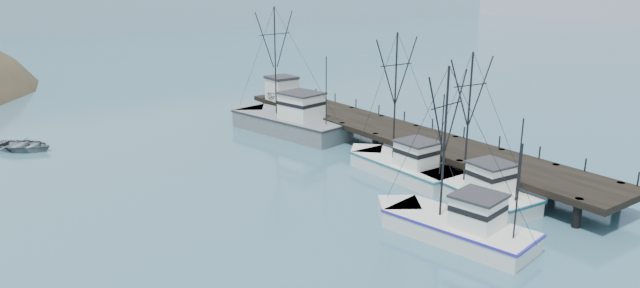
{
  "coord_description": "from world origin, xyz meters",
  "views": [
    {
      "loc": [
        -22.27,
        -22.14,
        15.6
      ],
      "look_at": [
        4.2,
        14.72,
        2.5
      ],
      "focal_mm": 32.0,
      "sensor_mm": 36.0,
      "label": 1
    }
  ],
  "objects_px": {
    "trawler_near": "(473,189)",
    "trawler_mid": "(453,226)",
    "trawler_far": "(402,165)",
    "pier_shed": "(282,88)",
    "work_vessel": "(287,121)",
    "motorboat": "(23,150)",
    "pier": "(396,132)",
    "pickup_truck": "(291,92)"
  },
  "relations": [
    {
      "from": "trawler_near",
      "to": "work_vessel",
      "type": "relative_size",
      "value": 0.69
    },
    {
      "from": "trawler_near",
      "to": "trawler_far",
      "type": "height_order",
      "value": "trawler_far"
    },
    {
      "from": "pier",
      "to": "work_vessel",
      "type": "height_order",
      "value": "work_vessel"
    },
    {
      "from": "pier_shed",
      "to": "trawler_near",
      "type": "bearing_deg",
      "value": -95.09
    },
    {
      "from": "trawler_far",
      "to": "motorboat",
      "type": "relative_size",
      "value": 2.03
    },
    {
      "from": "work_vessel",
      "to": "pickup_truck",
      "type": "relative_size",
      "value": 2.88
    },
    {
      "from": "trawler_mid",
      "to": "motorboat",
      "type": "height_order",
      "value": "trawler_mid"
    },
    {
      "from": "trawler_near",
      "to": "pickup_truck",
      "type": "relative_size",
      "value": 1.98
    },
    {
      "from": "pier",
      "to": "pier_shed",
      "type": "bearing_deg",
      "value": 94.76
    },
    {
      "from": "trawler_near",
      "to": "trawler_mid",
      "type": "bearing_deg",
      "value": -150.02
    },
    {
      "from": "trawler_far",
      "to": "work_vessel",
      "type": "relative_size",
      "value": 0.74
    },
    {
      "from": "pier",
      "to": "pickup_truck",
      "type": "distance_m",
      "value": 18.03
    },
    {
      "from": "trawler_far",
      "to": "pier_shed",
      "type": "distance_m",
      "value": 24.05
    },
    {
      "from": "trawler_mid",
      "to": "trawler_far",
      "type": "relative_size",
      "value": 0.94
    },
    {
      "from": "trawler_near",
      "to": "motorboat",
      "type": "bearing_deg",
      "value": 126.42
    },
    {
      "from": "trawler_mid",
      "to": "motorboat",
      "type": "relative_size",
      "value": 1.9
    },
    {
      "from": "pier",
      "to": "work_vessel",
      "type": "relative_size",
      "value": 2.73
    },
    {
      "from": "trawler_mid",
      "to": "work_vessel",
      "type": "relative_size",
      "value": 0.7
    },
    {
      "from": "trawler_near",
      "to": "work_vessel",
      "type": "bearing_deg",
      "value": 91.8
    },
    {
      "from": "pier",
      "to": "work_vessel",
      "type": "distance_m",
      "value": 12.51
    },
    {
      "from": "trawler_far",
      "to": "motorboat",
      "type": "xyz_separation_m",
      "value": [
        -24.31,
        26.33,
        -0.82
      ]
    },
    {
      "from": "pier_shed",
      "to": "pickup_truck",
      "type": "distance_m",
      "value": 1.43
    },
    {
      "from": "trawler_mid",
      "to": "work_vessel",
      "type": "bearing_deg",
      "value": 79.11
    },
    {
      "from": "pier",
      "to": "pier_shed",
      "type": "relative_size",
      "value": 13.75
    },
    {
      "from": "trawler_mid",
      "to": "pier_shed",
      "type": "xyz_separation_m",
      "value": [
        8.86,
        34.37,
        2.6
      ]
    },
    {
      "from": "pier_shed",
      "to": "motorboat",
      "type": "bearing_deg",
      "value": 174.53
    },
    {
      "from": "trawler_near",
      "to": "pier_shed",
      "type": "xyz_separation_m",
      "value": [
        2.75,
        30.84,
        2.6
      ]
    },
    {
      "from": "trawler_far",
      "to": "motorboat",
      "type": "height_order",
      "value": "trawler_far"
    },
    {
      "from": "work_vessel",
      "to": "pier_shed",
      "type": "distance_m",
      "value": 7.75
    },
    {
      "from": "trawler_mid",
      "to": "pier_shed",
      "type": "relative_size",
      "value": 3.51
    },
    {
      "from": "pier_shed",
      "to": "pickup_truck",
      "type": "bearing_deg",
      "value": 0.0
    },
    {
      "from": "trawler_mid",
      "to": "motorboat",
      "type": "bearing_deg",
      "value": 116.66
    },
    {
      "from": "work_vessel",
      "to": "pier_shed",
      "type": "xyz_separation_m",
      "value": [
        3.51,
        6.55,
        2.19
      ]
    },
    {
      "from": "trawler_far",
      "to": "work_vessel",
      "type": "bearing_deg",
      "value": 91.26
    },
    {
      "from": "trawler_mid",
      "to": "pickup_truck",
      "type": "xyz_separation_m",
      "value": [
        10.14,
        34.37,
        1.96
      ]
    },
    {
      "from": "trawler_near",
      "to": "pickup_truck",
      "type": "distance_m",
      "value": 31.16
    },
    {
      "from": "pier",
      "to": "trawler_far",
      "type": "bearing_deg",
      "value": -129.11
    },
    {
      "from": "work_vessel",
      "to": "pickup_truck",
      "type": "xyz_separation_m",
      "value": [
        4.78,
        6.55,
        1.55
      ]
    },
    {
      "from": "trawler_far",
      "to": "pickup_truck",
      "type": "height_order",
      "value": "trawler_far"
    },
    {
      "from": "work_vessel",
      "to": "pier_shed",
      "type": "height_order",
      "value": "work_vessel"
    },
    {
      "from": "pickup_truck",
      "to": "motorboat",
      "type": "xyz_separation_m",
      "value": [
        -28.71,
        2.63,
        -2.78
      ]
    },
    {
      "from": "work_vessel",
      "to": "pickup_truck",
      "type": "bearing_deg",
      "value": 53.86
    }
  ]
}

